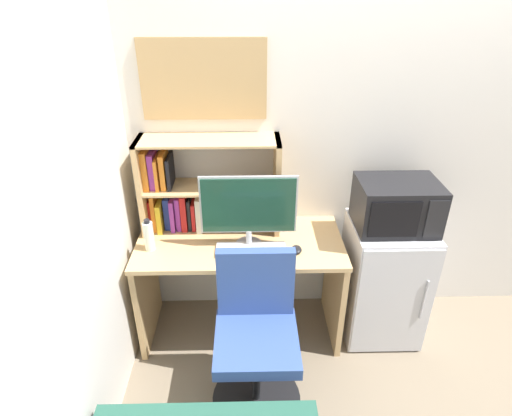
% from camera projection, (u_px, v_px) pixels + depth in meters
% --- Properties ---
extents(wall_back, '(6.40, 0.04, 2.60)m').
position_uv_depth(wall_back, '(446.00, 135.00, 2.68)').
color(wall_back, silver).
rests_on(wall_back, ground_plane).
extents(desk, '(1.28, 0.60, 0.73)m').
position_uv_depth(desk, '(240.00, 269.00, 2.75)').
color(desk, tan).
rests_on(desk, ground_plane).
extents(hutch_bookshelf, '(0.86, 0.26, 0.61)m').
position_uv_depth(hutch_bookshelf, '(189.00, 188.00, 2.67)').
color(hutch_bookshelf, tan).
rests_on(hutch_bookshelf, desk).
extents(monitor, '(0.57, 0.16, 0.46)m').
position_uv_depth(monitor, '(249.00, 208.00, 2.48)').
color(monitor, '#B7B7BC').
rests_on(monitor, desk).
extents(keyboard, '(0.42, 0.15, 0.02)m').
position_uv_depth(keyboard, '(251.00, 250.00, 2.55)').
color(keyboard, silver).
rests_on(keyboard, desk).
extents(computer_mouse, '(0.06, 0.09, 0.03)m').
position_uv_depth(computer_mouse, '(297.00, 249.00, 2.54)').
color(computer_mouse, black).
rests_on(computer_mouse, desk).
extents(water_bottle, '(0.06, 0.06, 0.21)m').
position_uv_depth(water_bottle, '(149.00, 236.00, 2.53)').
color(water_bottle, silver).
rests_on(water_bottle, desk).
extents(mini_fridge, '(0.49, 0.50, 0.83)m').
position_uv_depth(mini_fridge, '(383.00, 280.00, 2.82)').
color(mini_fridge, silver).
rests_on(mini_fridge, ground_plane).
extents(microwave, '(0.47, 0.36, 0.30)m').
position_uv_depth(microwave, '(396.00, 205.00, 2.55)').
color(microwave, black).
rests_on(microwave, mini_fridge).
extents(desk_chair, '(0.51, 0.51, 0.93)m').
position_uv_depth(desk_chair, '(256.00, 343.00, 2.34)').
color(desk_chair, black).
rests_on(desk_chair, ground_plane).
extents(wall_corkboard, '(0.73, 0.02, 0.46)m').
position_uv_depth(wall_corkboard, '(203.00, 80.00, 2.45)').
color(wall_corkboard, tan).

